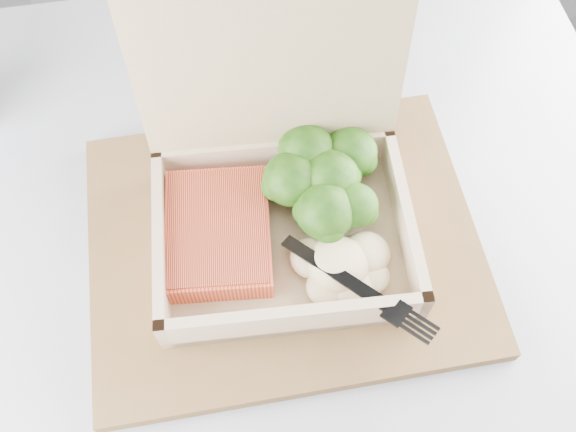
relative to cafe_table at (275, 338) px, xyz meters
name	(u,v)px	position (x,y,z in m)	size (l,w,h in m)	color
cafe_table	(275,338)	(0.00, 0.00, 0.00)	(1.03, 1.03, 0.74)	black
serving_tray	(284,242)	(0.02, 0.02, 0.20)	(0.38, 0.30, 0.02)	brown
takeout_container	(280,183)	(0.03, 0.05, 0.26)	(0.29, 0.27, 0.23)	#A38261
salmon_fillet	(218,233)	(-0.03, 0.04, 0.23)	(0.10, 0.13, 0.03)	#F65230
broccoli_pile	(329,184)	(0.08, 0.04, 0.24)	(0.13, 0.13, 0.05)	#396B17
mashed_potatoes	(338,264)	(0.05, -0.03, 0.23)	(0.09, 0.08, 0.03)	beige
plastic_fork	(316,258)	(0.03, -0.02, 0.25)	(0.09, 0.15, 0.02)	black
receipt	(258,94)	(0.08, 0.21, 0.19)	(0.07, 0.13, 0.00)	white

